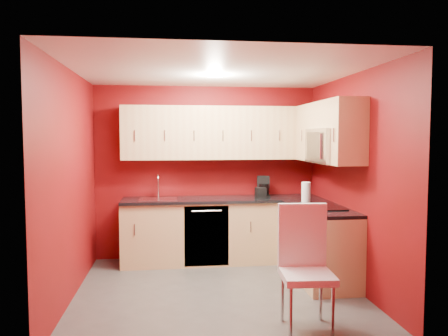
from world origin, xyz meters
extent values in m
plane|color=#464341|center=(0.00, 0.00, 0.00)|extent=(3.20, 3.20, 0.00)
plane|color=white|center=(0.00, 0.00, 2.50)|extent=(3.20, 3.20, 0.00)
plane|color=maroon|center=(0.00, 1.50, 1.25)|extent=(3.20, 0.00, 3.20)
plane|color=maroon|center=(0.00, -1.50, 1.25)|extent=(3.20, 0.00, 3.20)
plane|color=maroon|center=(-1.60, 0.00, 1.25)|extent=(0.00, 3.00, 3.00)
plane|color=maroon|center=(1.60, 0.00, 1.25)|extent=(0.00, 3.00, 3.00)
cube|color=tan|center=(0.20, 1.20, 0.43)|extent=(2.80, 0.60, 0.87)
cube|color=tan|center=(1.30, 0.25, 0.43)|extent=(0.60, 1.30, 0.87)
cube|color=black|center=(0.20, 1.19, 0.89)|extent=(2.80, 0.63, 0.04)
cube|color=black|center=(1.29, 0.23, 0.89)|extent=(0.63, 1.27, 0.04)
cube|color=tan|center=(0.20, 1.32, 1.83)|extent=(2.80, 0.35, 0.75)
cube|color=tan|center=(1.43, 0.86, 1.83)|extent=(0.35, 0.57, 0.75)
cube|color=tan|center=(1.43, -0.29, 1.83)|extent=(0.35, 0.22, 0.75)
cube|color=tan|center=(1.43, 0.20, 2.04)|extent=(0.35, 0.76, 0.33)
cube|color=silver|center=(1.40, 0.20, 1.66)|extent=(0.40, 0.76, 0.42)
cube|color=black|center=(1.21, 0.20, 1.66)|extent=(0.02, 0.62, 0.33)
cylinder|color=silver|center=(1.19, -0.03, 1.66)|extent=(0.02, 0.02, 0.29)
cube|color=black|center=(1.28, 0.20, 0.92)|extent=(0.50, 0.55, 0.01)
cube|color=silver|center=(-0.70, 1.18, 0.91)|extent=(0.52, 0.42, 0.02)
cylinder|color=silver|center=(-0.70, 1.38, 1.04)|extent=(0.02, 0.02, 0.26)
torus|color=silver|center=(-0.70, 1.31, 1.17)|extent=(0.02, 0.16, 0.16)
cylinder|color=silver|center=(-0.70, 1.24, 1.11)|extent=(0.02, 0.02, 0.12)
cube|color=black|center=(-0.05, 0.91, 0.43)|extent=(0.60, 0.02, 0.82)
cylinder|color=white|center=(0.00, 0.30, 2.48)|extent=(0.20, 0.20, 0.01)
camera|label=1|loc=(-0.53, -4.87, 1.76)|focal=35.00mm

